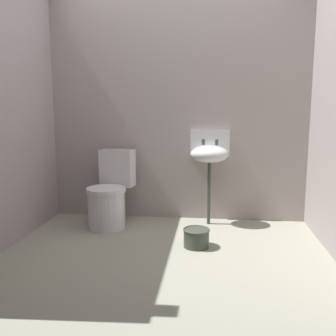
{
  "coord_description": "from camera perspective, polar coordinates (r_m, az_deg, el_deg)",
  "views": [
    {
      "loc": [
        0.38,
        -2.96,
        1.23
      ],
      "look_at": [
        0.0,
        0.27,
        0.7
      ],
      "focal_mm": 39.89,
      "sensor_mm": 36.0,
      "label": 1
    }
  ],
  "objects": [
    {
      "name": "ground_plane",
      "position": [
        3.24,
        -0.59,
        -13.81
      ],
      "size": [
        3.18,
        2.59,
        0.08
      ],
      "primitive_type": "cube",
      "color": "gray"
    },
    {
      "name": "wall_back",
      "position": [
        4.12,
        1.44,
        8.97
      ],
      "size": [
        3.18,
        0.1,
        2.42
      ],
      "primitive_type": "cube",
      "color": "#9D908C",
      "rests_on": "ground"
    },
    {
      "name": "wall_left",
      "position": [
        3.56,
        -24.33,
        8.11
      ],
      "size": [
        0.1,
        2.39,
        2.42
      ],
      "primitive_type": "cube",
      "color": "#A28F93",
      "rests_on": "ground"
    },
    {
      "name": "sink",
      "position": [
        3.92,
        6.38,
        2.23
      ],
      "size": [
        0.42,
        0.35,
        0.99
      ],
      "color": "#3A4137",
      "rests_on": "ground"
    },
    {
      "name": "bucket",
      "position": [
        3.38,
        4.35,
        -10.52
      ],
      "size": [
        0.24,
        0.24,
        0.17
      ],
      "color": "#3A4137",
      "rests_on": "ground"
    },
    {
      "name": "toilet_near_wall",
      "position": [
        3.96,
        -8.87,
        -4.14
      ],
      "size": [
        0.47,
        0.64,
        0.78
      ],
      "rotation": [
        0.0,
        0.0,
        2.99
      ],
      "color": "silver",
      "rests_on": "ground"
    }
  ]
}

